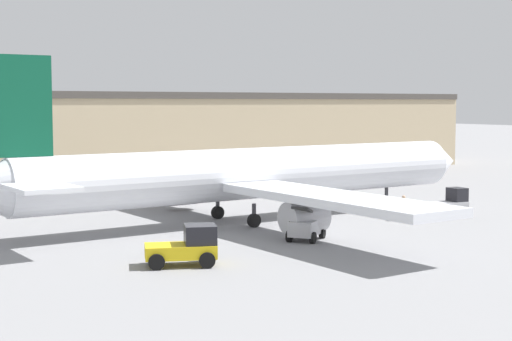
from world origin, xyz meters
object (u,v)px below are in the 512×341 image
object	(u,v)px
baggage_tug	(452,203)
belt_loader_truck	(307,221)
pushback_tug	(187,246)
airplane	(244,175)
ground_crew_worker	(404,207)

from	to	relation	value
baggage_tug	belt_loader_truck	bearing A→B (deg)	-164.42
baggage_tug	pushback_tug	xyz separation A→B (m)	(-24.46, -4.98, 0.08)
airplane	baggage_tug	distance (m)	15.60
airplane	pushback_tug	size ratio (longest dim) A/B	10.35
belt_loader_truck	pushback_tug	world-z (taller)	belt_loader_truck
ground_crew_worker	baggage_tug	distance (m)	4.71
ground_crew_worker	pushback_tug	distance (m)	20.40
belt_loader_truck	pushback_tug	bearing A→B (deg)	160.60
airplane	ground_crew_worker	bearing A→B (deg)	-30.73
ground_crew_worker	baggage_tug	xyz separation A→B (m)	(4.70, -0.10, -0.04)
airplane	belt_loader_truck	size ratio (longest dim) A/B	13.27
baggage_tug	belt_loader_truck	xyz separation A→B (m)	(-14.86, -2.28, 0.24)
airplane	ground_crew_worker	distance (m)	11.36
airplane	belt_loader_truck	distance (m)	8.16
pushback_tug	baggage_tug	bearing A→B (deg)	35.03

